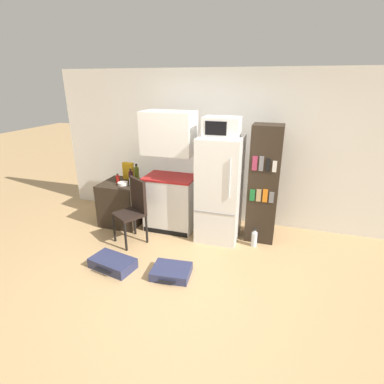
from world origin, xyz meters
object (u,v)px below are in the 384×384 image
(bottle_ketchup_red, at_px, (118,179))
(bowl, at_px, (123,184))
(cereal_box, at_px, (128,171))
(bottle_wine_dark, at_px, (131,177))
(bottle_olive_oil, at_px, (137,173))
(suitcase_large_flat, at_px, (171,272))
(side_table, at_px, (123,203))
(bottle_clear_short, at_px, (131,182))
(refrigerator, at_px, (220,189))
(chair, at_px, (134,206))
(kitchen_hutch, at_px, (170,178))
(water_bottle_front, at_px, (254,239))
(suitcase_small_flat, at_px, (113,263))
(bookshelf, at_px, (264,185))
(microwave, at_px, (222,127))

(bottle_ketchup_red, bearing_deg, bowl, -30.80)
(cereal_box, bearing_deg, bottle_ketchup_red, -108.58)
(bottle_wine_dark, bearing_deg, bottle_olive_oil, 86.67)
(suitcase_large_flat, bearing_deg, cereal_box, 127.75)
(side_table, distance_m, bottle_clear_short, 0.53)
(refrigerator, xyz_separation_m, bottle_olive_oil, (-1.54, 0.22, 0.05))
(chair, bearing_deg, kitchen_hutch, 89.33)
(bottle_clear_short, xyz_separation_m, cereal_box, (-0.23, 0.32, 0.07))
(bottle_wine_dark, xyz_separation_m, water_bottle_front, (2.14, -0.18, -0.73))
(side_table, relative_size, cereal_box, 2.49)
(bottle_olive_oil, bearing_deg, suitcase_small_flat, -76.18)
(bookshelf, xyz_separation_m, bottle_clear_short, (-2.11, -0.26, -0.08))
(kitchen_hutch, xyz_separation_m, bottle_ketchup_red, (-0.93, -0.08, -0.09))
(side_table, xyz_separation_m, suitcase_large_flat, (1.38, -1.22, -0.32))
(refrigerator, distance_m, microwave, 0.96)
(side_table, relative_size, refrigerator, 0.46)
(microwave, bearing_deg, refrigerator, 71.62)
(refrigerator, distance_m, bowl, 1.64)
(chair, height_order, suitcase_small_flat, chair)
(chair, relative_size, suitcase_small_flat, 1.54)
(side_table, height_order, bottle_olive_oil, bottle_olive_oil)
(refrigerator, distance_m, bottle_olive_oil, 1.55)
(bookshelf, relative_size, bottle_wine_dark, 7.24)
(bookshelf, relative_size, bottle_olive_oil, 6.37)
(bookshelf, bearing_deg, side_table, -176.43)
(kitchen_hutch, distance_m, cereal_box, 0.86)
(bottle_wine_dark, bearing_deg, suitcase_large_flat, -46.11)
(bottle_clear_short, height_order, chair, chair)
(bottle_ketchup_red, height_order, chair, chair)
(kitchen_hutch, distance_m, suitcase_small_flat, 1.63)
(suitcase_small_flat, bearing_deg, chair, 105.31)
(kitchen_hutch, bearing_deg, refrigerator, -3.80)
(kitchen_hutch, relative_size, refrigerator, 1.20)
(cereal_box, relative_size, chair, 0.30)
(bottle_olive_oil, relative_size, cereal_box, 0.95)
(suitcase_small_flat, bearing_deg, bottle_clear_short, 115.53)
(chair, bearing_deg, bottle_olive_oil, 145.39)
(microwave, bearing_deg, bottle_wine_dark, 178.85)
(bowl, bearing_deg, microwave, 3.78)
(bottle_clear_short, bearing_deg, water_bottle_front, -0.80)
(side_table, bearing_deg, chair, -45.48)
(kitchen_hutch, bearing_deg, suitcase_small_flat, -103.11)
(chair, distance_m, water_bottle_front, 1.91)
(water_bottle_front, bearing_deg, bookshelf, 79.88)
(bookshelf, xyz_separation_m, suitcase_small_flat, (-1.81, -1.45, -0.84))
(kitchen_hutch, height_order, bookshelf, kitchen_hutch)
(kitchen_hutch, height_order, bowl, kitchen_hutch)
(chair, relative_size, suitcase_large_flat, 1.90)
(suitcase_large_flat, height_order, water_bottle_front, water_bottle_front)
(kitchen_hutch, height_order, bottle_olive_oil, kitchen_hutch)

